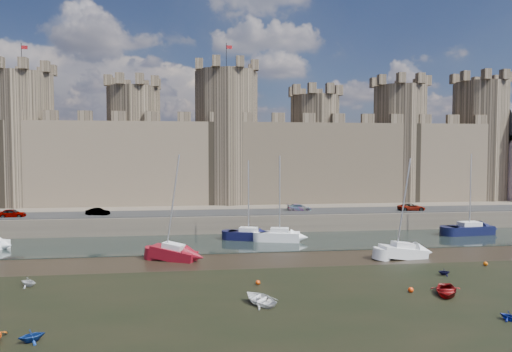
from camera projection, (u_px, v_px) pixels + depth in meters
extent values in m
plane|color=black|center=(240.00, 308.00, 33.43)|extent=(160.00, 160.00, 0.00)
cube|color=black|center=(249.00, 342.00, 27.48)|extent=(70.00, 34.00, 0.01)
cube|color=black|center=(223.00, 243.00, 57.20)|extent=(160.00, 12.00, 0.08)
cube|color=#4C443A|center=(213.00, 202.00, 92.81)|extent=(160.00, 60.00, 2.50)
cube|color=black|center=(219.00, 213.00, 66.98)|extent=(160.00, 7.00, 0.10)
cube|color=#42382B|center=(215.00, 163.00, 80.49)|extent=(100.00, 9.00, 14.00)
cylinder|color=#42382B|center=(24.00, 140.00, 76.26)|extent=(10.00, 10.00, 22.00)
cylinder|color=black|center=(22.00, 58.00, 75.56)|extent=(0.10, 0.10, 5.00)
cube|color=maroon|center=(24.00, 47.00, 75.52)|extent=(1.00, 0.03, 0.60)
cylinder|color=#42382B|center=(134.00, 146.00, 78.57)|extent=(9.00, 9.00, 20.00)
cylinder|color=#42382B|center=(227.00, 138.00, 80.50)|extent=(11.00, 11.00, 23.00)
cylinder|color=black|center=(226.00, 57.00, 79.77)|extent=(0.10, 0.10, 5.00)
cube|color=maroon|center=(229.00, 47.00, 79.74)|extent=(1.00, 0.03, 0.60)
cylinder|color=#42382B|center=(315.00, 149.00, 82.61)|extent=(9.00, 9.00, 19.00)
cylinder|color=#42382B|center=(399.00, 144.00, 84.57)|extent=(10.00, 10.00, 21.00)
cylinder|color=#42382B|center=(479.00, 141.00, 86.55)|extent=(10.00, 10.00, 22.00)
imported|color=gray|center=(12.00, 213.00, 62.18)|extent=(3.50, 1.41, 1.19)
imported|color=gray|center=(98.00, 212.00, 64.13)|extent=(3.41, 1.86, 1.06)
imported|color=gray|center=(299.00, 207.00, 69.17)|extent=(3.79, 1.81, 1.07)
imported|color=gray|center=(411.00, 207.00, 69.17)|extent=(4.12, 2.07, 1.12)
cube|color=black|center=(249.00, 236.00, 58.95)|extent=(5.50, 3.50, 1.12)
cube|color=silver|center=(249.00, 229.00, 58.91)|extent=(2.60, 2.04, 0.51)
cylinder|color=silver|center=(248.00, 196.00, 58.69)|extent=(0.14, 0.14, 9.17)
cube|color=white|center=(280.00, 237.00, 57.96)|extent=(5.38, 3.17, 1.19)
cube|color=silver|center=(280.00, 230.00, 57.92)|extent=(2.52, 1.89, 0.54)
cylinder|color=silver|center=(280.00, 194.00, 57.68)|extent=(0.14, 0.14, 9.72)
cube|color=black|center=(469.00, 230.00, 62.82)|extent=(6.53, 3.02, 1.21)
cube|color=silver|center=(470.00, 224.00, 62.78)|extent=(2.96, 1.97, 0.55)
cylinder|color=silver|center=(470.00, 190.00, 62.53)|extent=(0.14, 0.14, 9.90)
cube|color=maroon|center=(174.00, 254.00, 48.18)|extent=(5.16, 3.65, 1.23)
cube|color=silver|center=(173.00, 246.00, 48.13)|extent=(2.49, 2.06, 0.56)
cylinder|color=silver|center=(173.00, 202.00, 47.88)|extent=(0.14, 0.14, 10.03)
cube|color=silver|center=(403.00, 253.00, 49.10)|extent=(5.18, 2.44, 1.18)
cube|color=silver|center=(403.00, 245.00, 49.06)|extent=(2.35, 1.58, 0.54)
cylinder|color=silver|center=(404.00, 203.00, 48.82)|extent=(0.14, 0.14, 9.64)
imported|color=navy|center=(32.00, 336.00, 27.31)|extent=(1.88, 1.78, 0.77)
imported|color=silver|center=(260.00, 300.00, 34.21)|extent=(3.31, 3.50, 0.59)
imported|color=beige|center=(28.00, 282.00, 38.63)|extent=(1.88, 1.77, 0.78)
imported|color=maroon|center=(446.00, 291.00, 36.40)|extent=(3.53, 3.97, 0.68)
imported|color=navy|center=(509.00, 316.00, 30.92)|extent=(1.55, 1.62, 0.66)
imported|color=black|center=(444.00, 272.00, 42.25)|extent=(1.17, 1.01, 0.61)
sphere|color=#E9420A|center=(258.00, 282.00, 39.25)|extent=(0.42, 0.42, 0.42)
sphere|color=#E05A09|center=(486.00, 264.00, 45.84)|extent=(0.43, 0.43, 0.43)
sphere|color=#EC380A|center=(411.00, 290.00, 37.10)|extent=(0.44, 0.44, 0.44)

